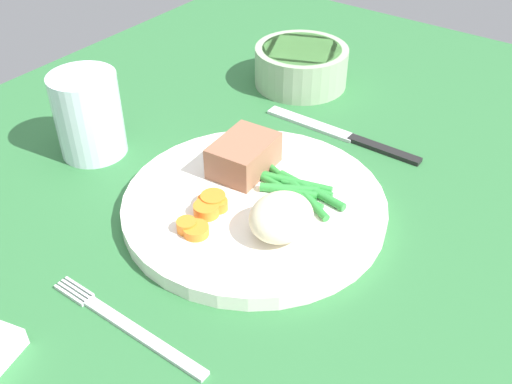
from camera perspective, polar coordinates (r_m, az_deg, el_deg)
The scene contains 10 objects.
dining_table at distance 59.19cm, azimuth -1.66°, elevation -3.96°, with size 120.00×90.00×2.00cm.
dinner_plate at distance 59.54cm, azimuth -0.00°, elevation -1.37°, with size 26.52×26.52×1.60cm, color white.
meat_portion at distance 62.34cm, azimuth -1.18°, elevation 3.55°, with size 7.23×5.22×3.50cm, color #936047.
mashed_potatoes at distance 54.21cm, azimuth 2.60°, elevation -2.28°, with size 6.47×5.70×3.85cm, color beige.
carrot_slices at distance 57.08cm, azimuth -4.83°, elevation -1.80°, with size 6.68×4.00×1.28cm.
green_beans at distance 60.13cm, azimuth 3.87°, elevation 0.42°, with size 5.09×11.33×0.89cm.
fork at distance 50.46cm, azimuth -12.25°, elevation -12.54°, with size 1.44×16.60×0.40cm.
knife at distance 72.27cm, azimuth 8.53°, elevation 5.38°, with size 1.70×20.50×0.64cm.
water_glass at distance 69.45cm, azimuth -15.76°, elevation 6.71°, with size 7.50×7.50×9.64cm.
salad_bowl at distance 82.61cm, azimuth 4.38°, elevation 12.21°, with size 12.62×12.62×5.28cm.
Camera 1 is at (-34.83, -27.39, 40.25)cm, focal length 41.49 mm.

